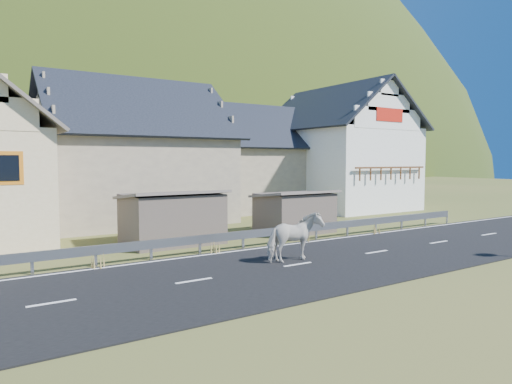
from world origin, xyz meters
TOP-DOWN VIEW (x-y plane):
  - ground at (0.00, 0.00)m, footprint 160.00×160.00m
  - road at (0.00, 0.00)m, footprint 60.00×7.00m
  - lane_markings at (0.00, 0.00)m, footprint 60.00×6.60m
  - guardrail at (-0.00, 3.68)m, footprint 28.10×0.09m
  - shed_left at (-2.00, 6.50)m, footprint 4.30×3.30m
  - shed_right at (4.50, 6.00)m, footprint 3.80×2.90m
  - house_stone_a at (-1.00, 15.00)m, footprint 10.80×9.80m
  - house_stone_b at (9.00, 17.00)m, footprint 9.80×8.80m
  - house_white at (15.00, 14.00)m, footprint 8.80×10.80m
  - mountain at (5.00, 180.00)m, footprint 440.00×280.00m
  - horse at (0.22, 0.46)m, footprint 0.98×2.11m

SIDE VIEW (x-z plane):
  - mountain at x=5.00m, z-range -150.00..110.00m
  - ground at x=0.00m, z-range 0.00..0.00m
  - road at x=0.00m, z-range 0.00..0.04m
  - lane_markings at x=0.00m, z-range 0.04..0.05m
  - guardrail at x=0.00m, z-range 0.19..0.94m
  - horse at x=0.22m, z-range 0.04..1.81m
  - shed_right at x=4.50m, z-range -0.10..2.10m
  - shed_left at x=-2.00m, z-range -0.10..2.30m
  - house_stone_b at x=9.00m, z-range 0.19..8.29m
  - house_stone_a at x=-1.00m, z-range 0.18..9.08m
  - house_white at x=15.00m, z-range 0.21..9.91m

